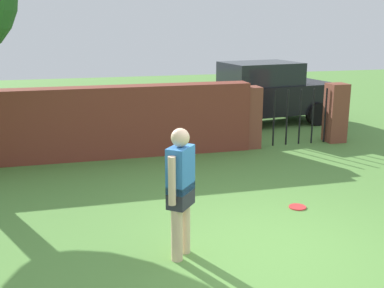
{
  "coord_description": "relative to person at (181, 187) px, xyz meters",
  "views": [
    {
      "loc": [
        -2.32,
        -5.0,
        2.82
      ],
      "look_at": [
        -0.55,
        1.8,
        1.0
      ],
      "focal_mm": 44.54,
      "sensor_mm": 36.0,
      "label": 1
    }
  ],
  "objects": [
    {
      "name": "ground_plane",
      "position": [
        1.11,
        -0.22,
        -0.9
      ],
      "size": [
        40.0,
        40.0,
        0.0
      ],
      "primitive_type": "plane",
      "color": "#568C3D"
    },
    {
      "name": "person",
      "position": [
        0.0,
        0.0,
        0.0
      ],
      "size": [
        0.4,
        0.44,
        1.62
      ],
      "rotation": [
        0.0,
        0.0,
        -2.25
      ],
      "color": "beige",
      "rests_on": "ground"
    },
    {
      "name": "fence_gate",
      "position": [
        3.81,
        4.71,
        -0.2
      ],
      "size": [
        2.63,
        0.44,
        1.4
      ],
      "color": "brown",
      "rests_on": "ground"
    },
    {
      "name": "frisbee_red",
      "position": [
        2.12,
        1.08,
        -0.89
      ],
      "size": [
        0.27,
        0.27,
        0.02
      ],
      "primitive_type": "cylinder",
      "color": "red",
      "rests_on": "ground"
    },
    {
      "name": "brick_wall",
      "position": [
        -0.39,
        4.71,
        -0.14
      ],
      "size": [
        6.03,
        0.5,
        1.51
      ],
      "primitive_type": "cube",
      "color": "brown",
      "rests_on": "ground"
    },
    {
      "name": "car",
      "position": [
        3.95,
        7.12,
        -0.04
      ],
      "size": [
        4.4,
        2.39,
        1.72
      ],
      "rotation": [
        0.0,
        0.0,
        0.15
      ],
      "color": "black",
      "rests_on": "ground"
    }
  ]
}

